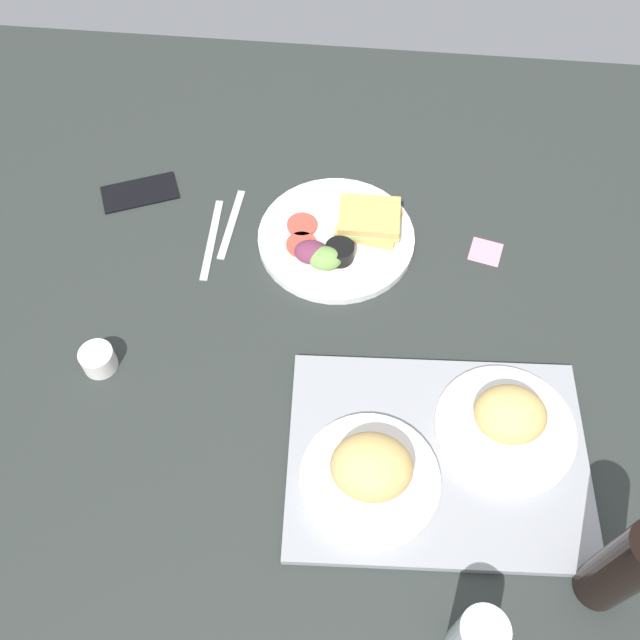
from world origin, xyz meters
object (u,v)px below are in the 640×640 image
object	(u,v)px
serving_tray	(437,457)
knife	(212,239)
soda_bottle	(623,568)
fork	(231,224)
sticky_note	(486,252)
cell_phone	(140,192)
bread_plate_near	(508,421)
bread_plate_far	(371,472)
drinking_glass	(477,638)
espresso_cup	(98,359)
plate_with_salad	(340,237)

from	to	relation	value
serving_tray	knife	bearing A→B (deg)	-43.08
soda_bottle	fork	bearing A→B (deg)	-44.41
knife	sticky_note	world-z (taller)	knife
serving_tray	cell_phone	bearing A→B (deg)	-40.36
fork	sticky_note	bearing A→B (deg)	91.67
knife	cell_phone	bearing A→B (deg)	-123.45
bread_plate_near	soda_bottle	distance (cm)	25.49
soda_bottle	cell_phone	size ratio (longest dim) A/B	1.47
serving_tray	fork	distance (cm)	58.15
bread_plate_far	knife	size ratio (longest dim) A/B	1.09
drinking_glass	sticky_note	xyz separation A→B (cm)	(-4.15, -66.87, -5.71)
serving_tray	drinking_glass	bearing A→B (deg)	99.91
bread_plate_far	drinking_glass	world-z (taller)	drinking_glass
serving_tray	sticky_note	size ratio (longest dim) A/B	8.04
bread_plate_near	espresso_cup	distance (cm)	65.44
drinking_glass	sticky_note	size ratio (longest dim) A/B	2.06
drinking_glass	cell_phone	size ratio (longest dim) A/B	0.80
soda_bottle	knife	size ratio (longest dim) A/B	1.12
cell_phone	serving_tray	bearing A→B (deg)	116.89
drinking_glass	espresso_cup	bearing A→B (deg)	-31.50
fork	cell_phone	bearing A→B (deg)	-103.78
drinking_glass	serving_tray	bearing A→B (deg)	-80.09
serving_tray	cell_phone	world-z (taller)	serving_tray
bread_plate_near	sticky_note	world-z (taller)	bread_plate_near
bread_plate_near	fork	xyz separation A→B (cm)	(48.87, -37.98, -4.37)
espresso_cup	sticky_note	size ratio (longest dim) A/B	1.00
cell_phone	sticky_note	bearing A→B (deg)	150.40
serving_tray	knife	size ratio (longest dim) A/B	2.37
plate_with_salad	serving_tray	bearing A→B (deg)	114.12
knife	serving_tray	bearing A→B (deg)	45.59
serving_tray	drinking_glass	xyz separation A→B (cm)	(-4.47, 25.57, 4.97)
fork	drinking_glass	bearing A→B (deg)	36.20
serving_tray	bread_plate_near	xyz separation A→B (cm)	(-9.95, -5.21, 3.82)
fork	cell_phone	xyz separation A→B (cm)	(19.09, -6.10, 0.15)
soda_bottle	bread_plate_near	bearing A→B (deg)	-60.98
drinking_glass	fork	distance (cm)	81.50
bread_plate_near	cell_phone	world-z (taller)	bread_plate_near
plate_with_salad	sticky_note	distance (cm)	26.93
sticky_note	fork	bearing A→B (deg)	-2.28
bread_plate_far	soda_bottle	xyz separation A→B (cm)	(-31.99, 11.52, 5.41)
espresso_cup	plate_with_salad	bearing A→B (deg)	-141.08
bread_plate_near	plate_with_salad	bearing A→B (deg)	-51.58
bread_plate_near	fork	bearing A→B (deg)	-37.86
bread_plate_far	espresso_cup	size ratio (longest dim) A/B	3.68
bread_plate_far	plate_with_salad	world-z (taller)	bread_plate_far
plate_with_salad	espresso_cup	xyz separation A→B (cm)	(36.92, 29.81, 0.31)
serving_tray	soda_bottle	distance (cm)	29.15
bread_plate_near	plate_with_salad	distance (cm)	45.49
fork	bread_plate_near	bearing A→B (deg)	56.09
sticky_note	serving_tray	bearing A→B (deg)	78.21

